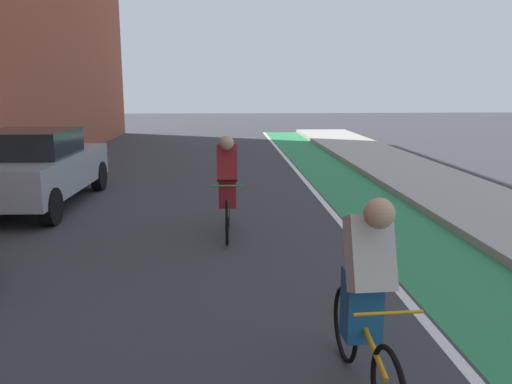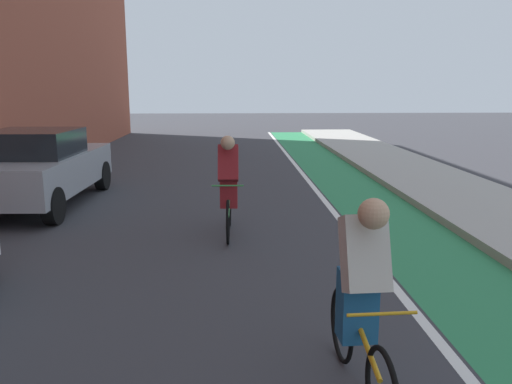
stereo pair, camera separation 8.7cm
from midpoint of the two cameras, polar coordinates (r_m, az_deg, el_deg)
ground_plane at (r=7.34m, az=-8.01°, el=-7.28°), size 79.40×79.40×0.00m
bike_lane_paint at (r=9.67m, az=14.04°, el=-2.88°), size 1.60×36.09×0.00m
lane_divider_stripe at (r=9.44m, az=8.81°, el=-3.01°), size 0.12×36.09×0.00m
sidewalk_right at (r=10.47m, az=25.00°, el=-2.15°), size 2.56×36.09×0.14m
parked_sedan_silver at (r=11.18m, az=-23.49°, el=2.52°), size 1.96×4.26×1.53m
cyclist_trailing at (r=4.04m, az=11.46°, el=-10.64°), size 0.48×1.71×1.61m
cyclist_far at (r=8.24m, az=-3.49°, el=0.73°), size 0.48×1.74×1.62m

